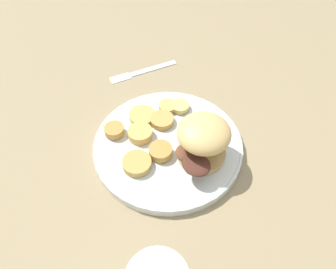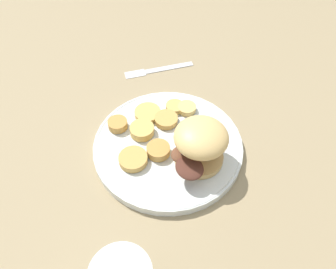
{
  "view_description": "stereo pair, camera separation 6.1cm",
  "coord_description": "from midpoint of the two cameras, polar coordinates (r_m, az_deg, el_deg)",
  "views": [
    {
      "loc": [
        0.38,
        -0.09,
        0.51
      ],
      "look_at": [
        0.0,
        0.0,
        0.04
      ],
      "focal_mm": 35.0,
      "sensor_mm": 36.0,
      "label": 1
    },
    {
      "loc": [
        0.39,
        -0.03,
        0.51
      ],
      "look_at": [
        0.0,
        0.0,
        0.04
      ],
      "focal_mm": 35.0,
      "sensor_mm": 36.0,
      "label": 2
    }
  ],
  "objects": [
    {
      "name": "ground_plane",
      "position": [
        0.64,
        -2.7,
        -2.69
      ],
      "size": [
        4.0,
        4.0,
        0.0
      ],
      "primitive_type": "plane",
      "color": "#937F5B"
    },
    {
      "name": "dinner_plate",
      "position": [
        0.64,
        -2.74,
        -2.1
      ],
      "size": [
        0.29,
        0.29,
        0.02
      ],
      "color": "silver",
      "rests_on": "ground_plane"
    },
    {
      "name": "sandwich",
      "position": [
        0.57,
        3.1,
        -0.9
      ],
      "size": [
        0.14,
        0.11,
        0.09
      ],
      "color": "tan",
      "rests_on": "dinner_plate"
    },
    {
      "name": "potato_round_0",
      "position": [
        0.61,
        -4.2,
        -3.11
      ],
      "size": [
        0.04,
        0.04,
        0.02
      ],
      "primitive_type": "cylinder",
      "color": "#BC8942",
      "rests_on": "dinner_plate"
    },
    {
      "name": "potato_round_1",
      "position": [
        0.69,
        -2.56,
        4.76
      ],
      "size": [
        0.04,
        0.04,
        0.01
      ],
      "primitive_type": "cylinder",
      "color": "tan",
      "rests_on": "dinner_plate"
    },
    {
      "name": "potato_round_2",
      "position": [
        0.68,
        -0.43,
        4.77
      ],
      "size": [
        0.04,
        0.04,
        0.01
      ],
      "primitive_type": "cylinder",
      "color": "#DBB766",
      "rests_on": "dinner_plate"
    },
    {
      "name": "potato_round_3",
      "position": [
        0.66,
        -4.1,
        2.32
      ],
      "size": [
        0.05,
        0.05,
        0.01
      ],
      "primitive_type": "cylinder",
      "color": "tan",
      "rests_on": "dinner_plate"
    },
    {
      "name": "potato_round_4",
      "position": [
        0.6,
        -8.35,
        -5.18
      ],
      "size": [
        0.05,
        0.05,
        0.01
      ],
      "primitive_type": "cylinder",
      "color": "tan",
      "rests_on": "dinner_plate"
    },
    {
      "name": "potato_round_5",
      "position": [
        0.65,
        -11.99,
        0.55
      ],
      "size": [
        0.04,
        0.04,
        0.02
      ],
      "primitive_type": "cylinder",
      "color": "#BC8942",
      "rests_on": "dinner_plate"
    },
    {
      "name": "potato_round_6",
      "position": [
        0.67,
        -7.12,
        3.11
      ],
      "size": [
        0.05,
        0.05,
        0.01
      ],
      "primitive_type": "cylinder",
      "color": "tan",
      "rests_on": "dinner_plate"
    },
    {
      "name": "potato_round_7",
      "position": [
        0.64,
        -7.61,
        0.04
      ],
      "size": [
        0.05,
        0.05,
        0.02
      ],
      "primitive_type": "cylinder",
      "color": "tan",
      "rests_on": "dinner_plate"
    },
    {
      "name": "fork",
      "position": [
        0.81,
        -6.63,
        10.78
      ],
      "size": [
        0.05,
        0.17,
        0.0
      ],
      "color": "silver",
      "rests_on": "ground_plane"
    }
  ]
}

